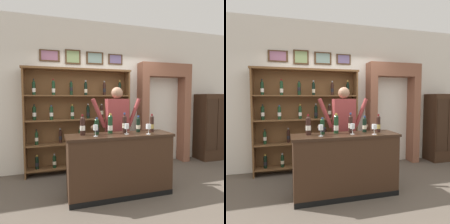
# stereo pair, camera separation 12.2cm
# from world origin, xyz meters

# --- Properties ---
(ground_plane) EXTENTS (14.00, 14.00, 0.02)m
(ground_plane) POSITION_xyz_m (0.00, 0.00, -0.01)
(ground_plane) COLOR brown
(back_wall) EXTENTS (12.00, 0.19, 3.19)m
(back_wall) POSITION_xyz_m (-0.00, 1.46, 1.59)
(back_wall) COLOR silver
(back_wall) RESTS_ON ground
(wine_shelf) EXTENTS (2.17, 0.31, 2.14)m
(wine_shelf) POSITION_xyz_m (-0.50, 1.23, 1.13)
(wine_shelf) COLOR brown
(wine_shelf) RESTS_ON ground
(archway_doorway) EXTENTS (1.27, 0.45, 2.34)m
(archway_doorway) POSITION_xyz_m (1.51, 1.32, 1.32)
(archway_doorway) COLOR brown
(archway_doorway) RESTS_ON ground
(side_cabinet) EXTENTS (0.68, 0.47, 1.64)m
(side_cabinet) POSITION_xyz_m (2.79, 1.15, 0.82)
(side_cabinet) COLOR #382316
(side_cabinet) RESTS_ON ground
(tasting_counter) EXTENTS (1.69, 0.49, 0.98)m
(tasting_counter) POSITION_xyz_m (-0.03, -0.00, 0.49)
(tasting_counter) COLOR #382316
(tasting_counter) RESTS_ON ground
(shopkeeper) EXTENTS (0.96, 0.22, 1.74)m
(shopkeeper) POSITION_xyz_m (0.09, 0.50, 1.08)
(shopkeeper) COLOR #2D3347
(shopkeeper) RESTS_ON ground
(tasting_bottle_prosecco) EXTENTS (0.08, 0.08, 0.32)m
(tasting_bottle_prosecco) POSITION_xyz_m (-0.60, 0.09, 1.13)
(tasting_bottle_prosecco) COLOR black
(tasting_bottle_prosecco) RESTS_ON tasting_counter
(tasting_bottle_super_tuscan) EXTENTS (0.07, 0.07, 0.26)m
(tasting_bottle_super_tuscan) POSITION_xyz_m (-0.38, 0.09, 1.10)
(tasting_bottle_super_tuscan) COLOR black
(tasting_bottle_super_tuscan) RESTS_ON tasting_counter
(tasting_bottle_grappa) EXTENTS (0.08, 0.08, 0.32)m
(tasting_bottle_grappa) POSITION_xyz_m (-0.15, 0.11, 1.13)
(tasting_bottle_grappa) COLOR #19381E
(tasting_bottle_grappa) RESTS_ON tasting_counter
(tasting_bottle_brunello) EXTENTS (0.07, 0.07, 0.33)m
(tasting_bottle_brunello) POSITION_xyz_m (0.09, 0.10, 1.13)
(tasting_bottle_brunello) COLOR black
(tasting_bottle_brunello) RESTS_ON tasting_counter
(tasting_bottle_vin_santo) EXTENTS (0.07, 0.07, 0.27)m
(tasting_bottle_vin_santo) POSITION_xyz_m (0.33, 0.10, 1.11)
(tasting_bottle_vin_santo) COLOR black
(tasting_bottle_vin_santo) RESTS_ON tasting_counter
(tasting_bottle_bianco) EXTENTS (0.07, 0.07, 0.30)m
(tasting_bottle_bianco) POSITION_xyz_m (0.56, 0.06, 1.12)
(tasting_bottle_bianco) COLOR black
(tasting_bottle_bianco) RESTS_ON tasting_counter
(wine_glass_center) EXTENTS (0.07, 0.07, 0.17)m
(wine_glass_center) POSITION_xyz_m (-0.43, -0.07, 1.10)
(wine_glass_center) COLOR silver
(wine_glass_center) RESTS_ON tasting_counter
(wine_glass_right) EXTENTS (0.07, 0.07, 0.17)m
(wine_glass_right) POSITION_xyz_m (0.08, -0.03, 1.10)
(wine_glass_right) COLOR silver
(wine_glass_right) RESTS_ON tasting_counter
(wine_glass_spare) EXTENTS (0.08, 0.08, 0.16)m
(wine_glass_spare) POSITION_xyz_m (0.40, -0.14, 1.10)
(wine_glass_spare) COLOR silver
(wine_glass_spare) RESTS_ON tasting_counter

